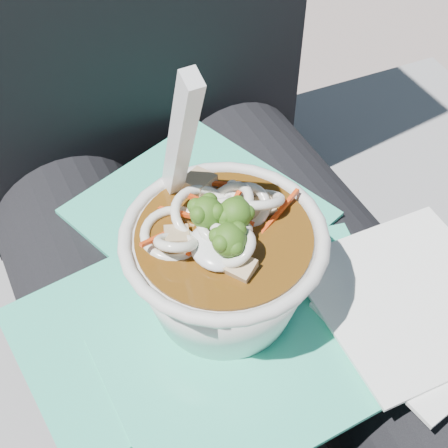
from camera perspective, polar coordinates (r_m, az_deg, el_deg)
name	(u,v)px	position (r m, az deg, el deg)	size (l,w,h in m)	color
stone_ledge	(196,388)	(0.88, -2.59, -14.77)	(1.00, 0.50, 0.48)	slate
lap	(258,360)	(0.54, 3.12, -12.32)	(0.34, 0.48, 0.15)	black
person_body	(210,269)	(0.57, -1.28, -4.14)	(0.34, 0.94, 1.03)	black
plastic_bag	(225,304)	(0.47, 0.05, -7.35)	(0.29, 0.34, 0.01)	#2FC49C
napkins	(417,308)	(0.47, 17.20, -7.32)	(0.14, 0.15, 0.01)	white
udon_bowl	(223,259)	(0.42, -0.09, -3.25)	(0.14, 0.14, 0.19)	silver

